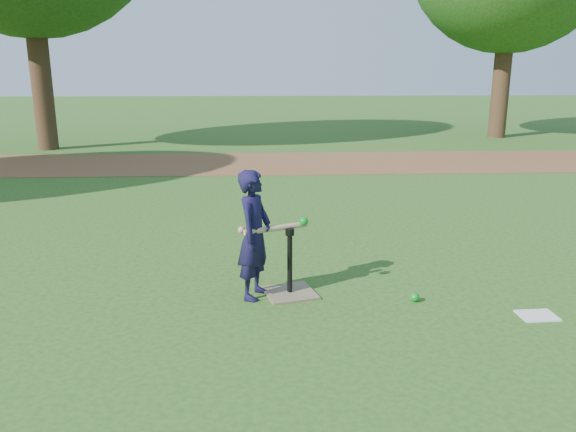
{
  "coord_description": "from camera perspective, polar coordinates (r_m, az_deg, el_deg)",
  "views": [
    {
      "loc": [
        -0.64,
        -4.58,
        1.96
      ],
      "look_at": [
        -0.38,
        0.44,
        0.65
      ],
      "focal_mm": 35.0,
      "sensor_mm": 36.0,
      "label": 1
    }
  ],
  "objects": [
    {
      "name": "dirt_strip",
      "position": [
        12.25,
        0.05,
        5.44
      ],
      "size": [
        24.0,
        3.0,
        0.01
      ],
      "primitive_type": "cube",
      "color": "brown",
      "rests_on": "ground"
    },
    {
      "name": "swing_action",
      "position": [
        4.88,
        -0.99,
        -1.11
      ],
      "size": [
        0.62,
        0.29,
        0.13
      ],
      "color": "tan",
      "rests_on": "ground"
    },
    {
      "name": "ground",
      "position": [
        5.02,
        4.64,
        -8.42
      ],
      "size": [
        80.0,
        80.0,
        0.0
      ],
      "primitive_type": "plane",
      "color": "#285116",
      "rests_on": "ground"
    },
    {
      "name": "wiffle_ball_ground",
      "position": [
        5.06,
        12.76,
        -8.06
      ],
      "size": [
        0.08,
        0.08,
        0.08
      ],
      "primitive_type": "sphere",
      "color": "#0C8720",
      "rests_on": "ground"
    },
    {
      "name": "child",
      "position": [
        4.89,
        -3.43,
        -1.92
      ],
      "size": [
        0.41,
        0.49,
        1.14
      ],
      "primitive_type": "imported",
      "rotation": [
        0.0,
        0.0,
        1.2
      ],
      "color": "#141133",
      "rests_on": "ground"
    },
    {
      "name": "clipboard",
      "position": [
        5.11,
        24.0,
        -9.22
      ],
      "size": [
        0.31,
        0.24,
        0.01
      ],
      "primitive_type": "cube",
      "rotation": [
        0.0,
        0.0,
        0.04
      ],
      "color": "silver",
      "rests_on": "ground"
    },
    {
      "name": "batting_tee",
      "position": [
        5.08,
        0.18,
        -6.77
      ],
      "size": [
        0.53,
        0.53,
        0.61
      ],
      "color": "#77694B",
      "rests_on": "ground"
    }
  ]
}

